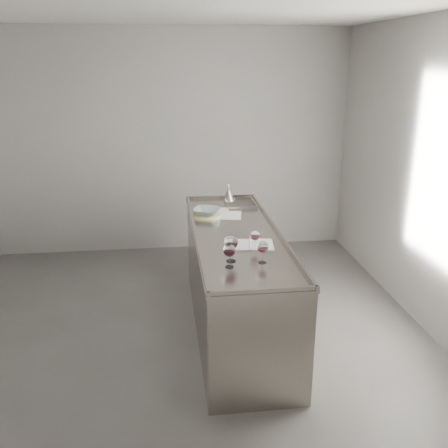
{
  "coord_description": "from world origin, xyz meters",
  "views": [
    {
      "loc": [
        -0.13,
        -3.83,
        2.41
      ],
      "look_at": [
        0.39,
        0.34,
        1.02
      ],
      "focal_mm": 40.0,
      "sensor_mm": 36.0,
      "label": 1
    }
  ],
  "objects": [
    {
      "name": "notebook",
      "position": [
        0.57,
        -0.01,
        0.95
      ],
      "size": [
        0.41,
        0.31,
        0.02
      ],
      "rotation": [
        0.0,
        0.0,
        -0.12
      ],
      "color": "silver",
      "rests_on": "counter"
    },
    {
      "name": "ceramic_bowl",
      "position": [
        0.28,
        0.84,
        0.99
      ],
      "size": [
        0.32,
        0.32,
        0.06
      ],
      "primitive_type": "imported",
      "rotation": [
        0.0,
        0.0,
        -0.36
      ],
      "color": "#8D9EA4",
      "rests_on": "trivet"
    },
    {
      "name": "loose_paper_under",
      "position": [
        0.42,
        0.96,
        0.94
      ],
      "size": [
        0.22,
        0.3,
        0.0
      ],
      "primitive_type": "cube",
      "rotation": [
        0.0,
        0.0,
        -0.04
      ],
      "color": "white",
      "rests_on": "counter"
    },
    {
      "name": "trivet",
      "position": [
        0.28,
        0.84,
        0.95
      ],
      "size": [
        0.36,
        0.36,
        0.02
      ],
      "primitive_type": "cylinder",
      "rotation": [
        0.0,
        0.0,
        -0.38
      ],
      "color": "beige",
      "rests_on": "counter"
    },
    {
      "name": "counter",
      "position": [
        0.5,
        0.3,
        0.47
      ],
      "size": [
        0.77,
        2.42,
        0.97
      ],
      "color": "gray",
      "rests_on": "ground"
    },
    {
      "name": "wine_glass_middle",
      "position": [
        0.36,
        -0.32,
        1.09
      ],
      "size": [
        0.11,
        0.11,
        0.21
      ],
      "rotation": [
        0.0,
        0.0,
        -0.23
      ],
      "color": "white",
      "rests_on": "counter"
    },
    {
      "name": "wine_glass_small",
      "position": [
        0.59,
        -0.1,
        1.05
      ],
      "size": [
        0.08,
        0.08,
        0.16
      ],
      "rotation": [
        0.0,
        0.0,
        -0.41
      ],
      "color": "white",
      "rests_on": "counter"
    },
    {
      "name": "room_shell",
      "position": [
        0.0,
        0.0,
        1.4
      ],
      "size": [
        4.54,
        5.04,
        2.84
      ],
      "color": "#4F4D4A",
      "rests_on": "ground"
    },
    {
      "name": "wine_glass_right",
      "position": [
        0.6,
        -0.38,
        1.06
      ],
      "size": [
        0.09,
        0.09,
        0.17
      ],
      "rotation": [
        0.0,
        0.0,
        0.34
      ],
      "color": "white",
      "rests_on": "counter"
    },
    {
      "name": "wine_glass_left",
      "position": [
        0.34,
        -0.43,
        1.07
      ],
      "size": [
        0.09,
        0.09,
        0.18
      ],
      "rotation": [
        0.0,
        0.0,
        -0.31
      ],
      "color": "white",
      "rests_on": "counter"
    },
    {
      "name": "wine_funnel",
      "position": [
        0.57,
        1.38,
        1.0
      ],
      "size": [
        0.14,
        0.14,
        0.2
      ],
      "rotation": [
        0.0,
        0.0,
        -0.18
      ],
      "color": "gray",
      "rests_on": "counter"
    },
    {
      "name": "loose_paper_top",
      "position": [
        0.52,
        0.85,
        0.94
      ],
      "size": [
        0.25,
        0.32,
        0.0
      ],
      "primitive_type": "cube",
      "rotation": [
        0.0,
        0.0,
        -0.18
      ],
      "color": "white",
      "rests_on": "counter"
    }
  ]
}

